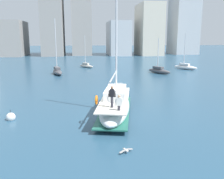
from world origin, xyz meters
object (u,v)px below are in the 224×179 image
main_sailboat (115,104)px  moored_sloop_near (185,67)px  moored_sloop_far (159,70)px  seagull (126,150)px  mooring_buoy (11,117)px  moored_catamaran (57,71)px  moored_cutter_left (86,65)px

main_sailboat → moored_sloop_near: (18.95, 28.95, -0.35)m
moored_sloop_far → seagull: 33.36m
main_sailboat → mooring_buoy: size_ratio=12.37×
moored_sloop_far → mooring_buoy: 31.43m
moored_catamaran → seagull: (6.47, -32.30, -0.46)m
main_sailboat → moored_sloop_far: main_sailboat is taller
main_sailboat → moored_sloop_far: bearing=64.1°
moored_sloop_far → moored_catamaran: size_ratio=0.66×
main_sailboat → moored_sloop_near: main_sailboat is taller
moored_cutter_left → mooring_buoy: 35.76m
moored_catamaran → seagull: moored_catamaran is taller
main_sailboat → seagull: main_sailboat is taller
seagull → mooring_buoy: size_ratio=0.89×
moored_sloop_far → seagull: size_ratio=7.40×
main_sailboat → moored_cutter_left: bearing=92.4°
moored_sloop_far → moored_catamaran: bearing=176.3°
moored_sloop_near → moored_catamaran: size_ratio=0.75×
moored_sloop_far → mooring_buoy: size_ratio=6.62×
moored_sloop_far → mooring_buoy: (-20.10, -24.16, -0.32)m
moored_sloop_near → moored_sloop_far: 8.90m
moored_sloop_near → moored_cutter_left: (-20.38, 5.83, -0.07)m
moored_cutter_left → mooring_buoy: size_ratio=7.20×
moored_sloop_near → seagull: (-19.36, -36.17, -0.39)m
moored_sloop_near → seagull: 41.03m
main_sailboat → moored_catamaran: main_sailboat is taller
moored_catamaran → moored_cutter_left: bearing=60.7°
moored_catamaran → moored_cutter_left: (5.46, 9.71, -0.14)m
moored_sloop_near → main_sailboat: bearing=-123.2°
moored_sloop_near → moored_cutter_left: size_ratio=1.05×
moored_sloop_far → seagull: (-12.04, -31.11, -0.38)m
moored_catamaran → seagull: size_ratio=11.27×
moored_sloop_near → mooring_buoy: 40.08m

